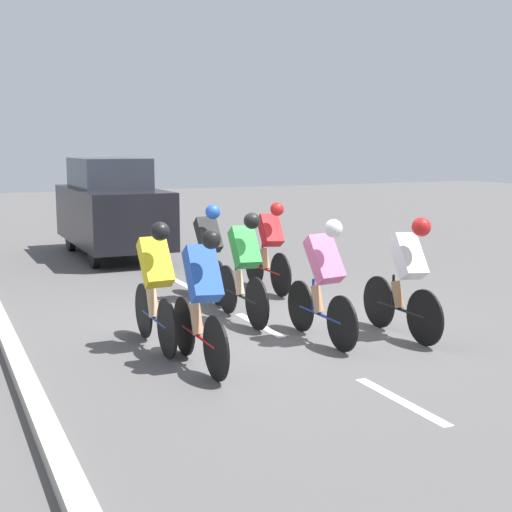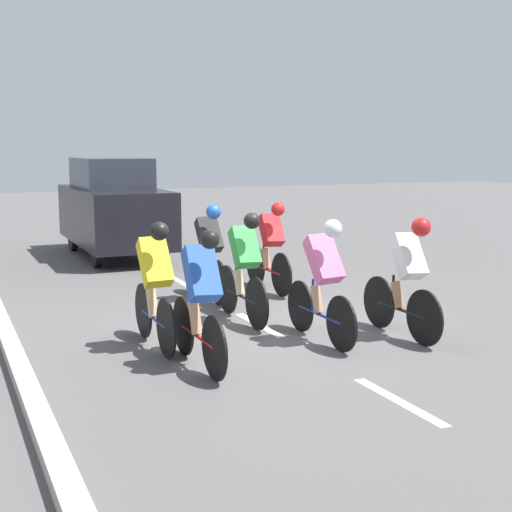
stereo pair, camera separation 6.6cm
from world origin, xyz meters
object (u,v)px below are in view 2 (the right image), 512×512
at_px(cyclist_yellow, 155,282).
at_px(cyclist_blue, 201,297).
at_px(support_car, 114,208).
at_px(cyclist_black, 209,250).
at_px(cyclist_red, 271,245).
at_px(cyclist_pink, 323,278).
at_px(cyclist_white, 406,274).
at_px(cyclist_green, 244,265).

relative_size(cyclist_yellow, cyclist_blue, 0.98).
height_order(cyclist_yellow, support_car, support_car).
height_order(cyclist_black, cyclist_red, cyclist_black).
height_order(cyclist_pink, cyclist_white, cyclist_pink).
relative_size(cyclist_yellow, cyclist_green, 0.96).
height_order(cyclist_black, cyclist_white, cyclist_white).
bearing_deg(cyclist_red, cyclist_white, 95.39).
relative_size(cyclist_red, cyclist_blue, 1.02).
distance_m(cyclist_red, cyclist_white, 3.31).
bearing_deg(cyclist_blue, support_car, -96.88).
height_order(cyclist_green, support_car, support_car).
height_order(cyclist_red, cyclist_blue, cyclist_blue).
relative_size(cyclist_red, cyclist_green, 0.99).
bearing_deg(cyclist_black, support_car, -86.59).
distance_m(cyclist_blue, support_car, 8.37).
height_order(cyclist_yellow, cyclist_green, cyclist_yellow).
bearing_deg(support_car, cyclist_yellow, 80.52).
bearing_deg(support_car, cyclist_pink, 95.14).
xyz_separation_m(cyclist_yellow, cyclist_green, (-1.47, -0.74, -0.01)).
bearing_deg(cyclist_white, cyclist_red, -84.61).
relative_size(cyclist_black, cyclist_pink, 0.97).
relative_size(cyclist_white, support_car, 0.40).
xyz_separation_m(cyclist_black, cyclist_blue, (1.30, 3.22, 0.00)).
relative_size(cyclist_black, cyclist_red, 0.96).
distance_m(cyclist_black, cyclist_green, 1.53).
bearing_deg(cyclist_red, support_car, -73.26).
bearing_deg(cyclist_black, cyclist_red, -169.96).
height_order(cyclist_black, support_car, support_car).
bearing_deg(cyclist_blue, cyclist_red, -125.73).
relative_size(cyclist_black, cyclist_blue, 0.98).
bearing_deg(cyclist_yellow, cyclist_white, 164.72).
relative_size(cyclist_green, cyclist_white, 1.04).
bearing_deg(cyclist_blue, cyclist_pink, -167.95).
xyz_separation_m(cyclist_pink, cyclist_green, (0.48, -1.33, -0.01)).
height_order(cyclist_yellow, cyclist_red, cyclist_yellow).
bearing_deg(cyclist_blue, cyclist_white, -177.29).
bearing_deg(cyclist_green, cyclist_yellow, 26.81).
xyz_separation_m(cyclist_yellow, cyclist_white, (-3.01, 0.82, 0.01)).
height_order(cyclist_white, cyclist_blue, cyclist_blue).
bearing_deg(cyclist_blue, cyclist_green, -126.19).
xyz_separation_m(cyclist_black, cyclist_red, (-1.16, -0.21, -0.02)).
relative_size(cyclist_yellow, support_car, 0.40).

